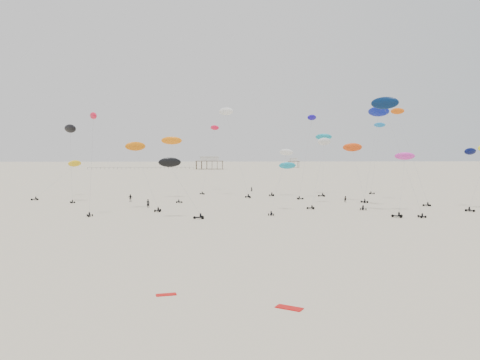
{
  "coord_description": "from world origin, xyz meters",
  "views": [
    {
      "loc": [
        -4.96,
        -8.44,
        12.68
      ],
      "look_at": [
        0.0,
        88.0,
        7.0
      ],
      "focal_mm": 35.0,
      "sensor_mm": 36.0,
      "label": 1
    }
  ],
  "objects": [
    {
      "name": "rig_9",
      "position": [
        43.54,
        109.69,
        17.36
      ],
      "size": [
        4.66,
        17.13,
        26.6
      ],
      "rotation": [
        0.0,
        0.0,
        1.52
      ],
      "color": "black",
      "rests_on": "ground"
    },
    {
      "name": "rig_17",
      "position": [
        -41.82,
        112.38,
        16.83
      ],
      "size": [
        4.93,
        5.76,
        20.0
      ],
      "rotation": [
        0.0,
        0.0,
        0.84
      ],
      "color": "black",
      "rests_on": "ground"
    },
    {
      "name": "rig_18",
      "position": [
        32.58,
        99.51,
        19.51
      ],
      "size": [
        9.47,
        12.02,
        24.12
      ],
      "rotation": [
        0.0,
        0.0,
        -0.21
      ],
      "color": "black",
      "rests_on": "ground"
    },
    {
      "name": "rig_4",
      "position": [
        -0.81,
        127.35,
        20.02
      ],
      "size": [
        9.75,
        10.78,
        26.13
      ],
      "rotation": [
        0.0,
        0.0,
        3.57
      ],
      "color": "black",
      "rests_on": "ground"
    },
    {
      "name": "grounded_kite_a",
      "position": [
        0.97,
        28.67,
        0.0
      ],
      "size": [
        2.34,
        1.93,
        0.08
      ],
      "primitive_type": "cube",
      "rotation": [
        0.0,
        0.0,
        -0.56
      ],
      "color": "red",
      "rests_on": "ground"
    },
    {
      "name": "rig_10",
      "position": [
        34.25,
        87.75,
        8.3
      ],
      "size": [
        9.14,
        13.32,
        15.9
      ],
      "rotation": [
        0.0,
        0.0,
        1.11
      ],
      "color": "black",
      "rests_on": "ground"
    },
    {
      "name": "pavilion_main",
      "position": [
        -10.0,
        350.0,
        4.22
      ],
      "size": [
        21.0,
        13.0,
        9.8
      ],
      "color": "brown",
      "rests_on": "ground"
    },
    {
      "name": "spectator_1",
      "position": [
        28.02,
        108.55,
        0.0
      ],
      "size": [
        0.96,
        0.58,
        1.93
      ],
      "primitive_type": "imported",
      "rotation": [
        0.0,
        0.0,
        6.32
      ],
      "color": "black",
      "rests_on": "ground"
    },
    {
      "name": "spectator_3",
      "position": [
        6.49,
        141.42,
        0.0
      ],
      "size": [
        0.84,
        0.74,
        1.92
      ],
      "primitive_type": "imported",
      "rotation": [
        0.0,
        0.0,
        2.67
      ],
      "color": "black",
      "rests_on": "ground"
    },
    {
      "name": "pier_fence",
      "position": [
        -62.0,
        350.0,
        0.77
      ],
      "size": [
        80.2,
        0.2,
        1.5
      ],
      "color": "black",
      "rests_on": "ground"
    },
    {
      "name": "rig_7",
      "position": [
        44.51,
        132.66,
        15.81
      ],
      "size": [
        5.66,
        4.41,
        22.07
      ],
      "rotation": [
        0.0,
        0.0,
        4.49
      ],
      "color": "black",
      "rests_on": "ground"
    },
    {
      "name": "grounded_kite_b",
      "position": [
        -9.43,
        32.79,
        0.0
      ],
      "size": [
        1.9,
        1.04,
        0.07
      ],
      "primitive_type": "cube",
      "rotation": [
        0.0,
        0.0,
        0.2
      ],
      "color": "red",
      "rests_on": "ground"
    },
    {
      "name": "pavilion_small",
      "position": [
        60.0,
        380.0,
        3.49
      ],
      "size": [
        9.0,
        7.0,
        8.0
      ],
      "color": "brown",
      "rests_on": "ground"
    },
    {
      "name": "spectator_2",
      "position": [
        -27.14,
        113.15,
        0.0
      ],
      "size": [
        1.46,
        0.94,
        2.3
      ],
      "primitive_type": "imported",
      "rotation": [
        0.0,
        0.0,
        6.12
      ],
      "color": "black",
      "rests_on": "ground"
    },
    {
      "name": "rig_12",
      "position": [
        -47.96,
        128.43,
        7.53
      ],
      "size": [
        9.78,
        16.44,
        16.82
      ],
      "rotation": [
        0.0,
        0.0,
        2.15
      ],
      "color": "black",
      "rests_on": "ground"
    },
    {
      "name": "rig_1",
      "position": [
        9.02,
        90.27,
        8.91
      ],
      "size": [
        6.71,
        10.58,
        14.57
      ],
      "rotation": [
        0.0,
        0.0,
        6.03
      ],
      "color": "black",
      "rests_on": "ground"
    },
    {
      "name": "rig_8",
      "position": [
        30.89,
        111.16,
        11.86
      ],
      "size": [
        5.4,
        7.04,
        15.33
      ],
      "rotation": [
        0.0,
        0.0,
        0.57
      ],
      "color": "black",
      "rests_on": "ground"
    },
    {
      "name": "rig_16",
      "position": [
        15.06,
        127.51,
        7.25
      ],
      "size": [
        8.24,
        3.49,
        10.14
      ],
      "rotation": [
        0.0,
        0.0,
        5.66
      ],
      "color": "black",
      "rests_on": "ground"
    },
    {
      "name": "rig_19",
      "position": [
        20.83,
        104.46,
        12.46
      ],
      "size": [
        8.96,
        14.79,
        19.39
      ],
      "rotation": [
        0.0,
        0.0,
        1.3
      ],
      "color": "black",
      "rests_on": "ground"
    },
    {
      "name": "rig_13",
      "position": [
        -12.28,
        81.84,
        7.92
      ],
      "size": [
        9.1,
        3.71,
        11.99
      ],
      "rotation": [
        0.0,
        0.0,
        1.61
      ],
      "color": "black",
      "rests_on": "ground"
    },
    {
      "name": "spectator_0",
      "position": [
        -20.62,
        99.49,
        0.0
      ],
      "size": [
        0.93,
        0.72,
        2.32
      ],
      "primitive_type": "imported",
      "rotation": [
        0.0,
        0.0,
        2.97
      ],
      "color": "black",
      "rests_on": "ground"
    },
    {
      "name": "rig_20",
      "position": [
        27.27,
        130.7,
        14.3
      ],
      "size": [
        5.8,
        10.13,
        18.87
      ],
      "rotation": [
        0.0,
        0.0,
        1.56
      ],
      "color": "black",
      "rests_on": "ground"
    },
    {
      "name": "rig_15",
      "position": [
        31.02,
        88.29,
        21.1
      ],
      "size": [
        8.21,
        12.72,
        25.03
      ],
      "rotation": [
        0.0,
        0.0,
        0.35
      ],
      "color": "black",
      "rests_on": "ground"
    },
    {
      "name": "rig_11",
      "position": [
        20.41,
        119.09,
        15.83
      ],
      "size": [
        6.61,
        6.07,
        23.25
      ],
      "rotation": [
        0.0,
        0.0,
        4.76
      ],
      "color": "black",
      "rests_on": "ground"
    },
    {
      "name": "rig_5",
      "position": [
        -21.87,
        96.74,
        11.24
      ],
      "size": [
        9.24,
        9.04,
        15.8
      ],
      "rotation": [
        0.0,
        0.0,
        5.94
      ],
      "color": "black",
      "rests_on": "ground"
    },
    {
      "name": "rig_3",
      "position": [
        -29.58,
        85.79,
        13.01
      ],
      "size": [
        2.75,
        3.86,
        20.76
      ],
      "rotation": [
        0.0,
        0.0,
        3.16
      ],
      "color": "black",
      "rests_on": "ground"
    },
    {
      "name": "rig_0",
      "position": [
        -6.15,
        144.82,
        16.65
      ],
      "size": [
        6.65,
        17.74,
        24.77
      ],
      "rotation": [
        0.0,
        0.0,
        3.83
      ],
      "color": "black",
      "rests_on": "ground"
    },
    {
      "name": "ground_plane",
      "position": [
        0.0,
        200.0,
        0.0
      ],
      "size": [
        900.0,
        900.0,
        0.0
      ],
      "primitive_type": "plane",
      "color": "beige"
    },
    {
      "name": "rig_14",
      "position": [
        -17.05,
        121.45,
        14.86
      ],
      "size": [
        6.96,
        15.15,
        19.48
      ],
      "rotation": [
        0.0,
        0.0,
        4.18
      ],
      "color": "black",
      "rests_on": "ground"
    }
  ]
}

